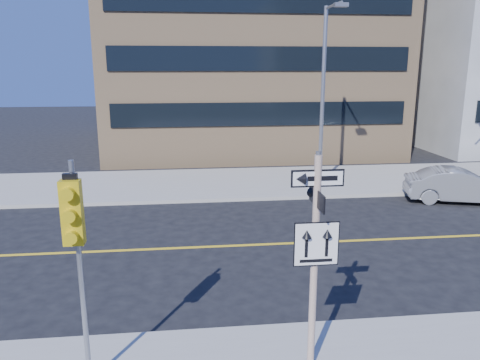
{
  "coord_description": "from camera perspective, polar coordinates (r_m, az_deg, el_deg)",
  "views": [
    {
      "loc": [
        -2.17,
        -9.97,
        5.58
      ],
      "look_at": [
        -0.58,
        4.0,
        2.16
      ],
      "focal_mm": 35.0,
      "sensor_mm": 36.0,
      "label": 1
    }
  ],
  "objects": [
    {
      "name": "ground",
      "position": [
        11.63,
        5.26,
        -15.09
      ],
      "size": [
        120.0,
        120.0,
        0.0
      ],
      "primitive_type": "plane",
      "color": "black",
      "rests_on": "ground"
    },
    {
      "name": "sign_pole",
      "position": [
        8.38,
        9.12,
        -8.58
      ],
      "size": [
        0.92,
        0.92,
        4.06
      ],
      "color": "white",
      "rests_on": "near_sidewalk"
    },
    {
      "name": "traffic_signal",
      "position": [
        7.95,
        -19.53,
        -5.89
      ],
      "size": [
        0.32,
        0.45,
        4.0
      ],
      "color": "gray",
      "rests_on": "near_sidewalk"
    },
    {
      "name": "parked_car_b",
      "position": [
        21.7,
        25.16,
        -0.62
      ],
      "size": [
        2.63,
        4.57,
        1.42
      ],
      "primitive_type": "imported",
      "rotation": [
        0.0,
        0.0,
        1.29
      ],
      "color": "gray",
      "rests_on": "ground"
    },
    {
      "name": "streetlight_a",
      "position": [
        21.64,
        10.28,
        11.26
      ],
      "size": [
        0.55,
        2.25,
        8.0
      ],
      "color": "gray",
      "rests_on": "far_sidewalk"
    },
    {
      "name": "building_brick",
      "position": [
        35.38,
        0.32,
        19.21
      ],
      "size": [
        18.0,
        18.0,
        18.0
      ],
      "primitive_type": "cube",
      "color": "tan",
      "rests_on": "ground"
    }
  ]
}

